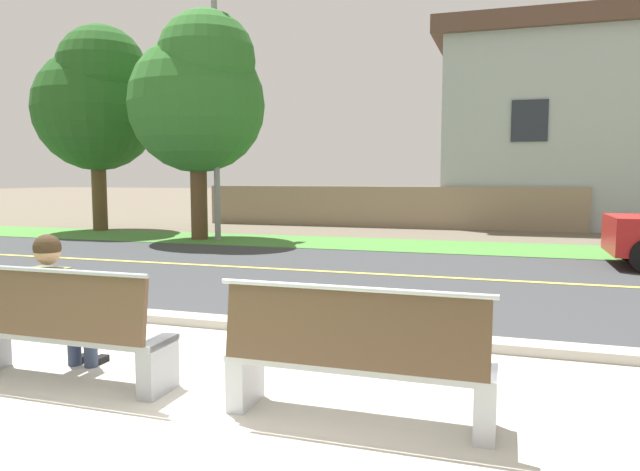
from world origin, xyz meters
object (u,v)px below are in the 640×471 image
bench_left (61,332)px  shade_tree_left (199,94)px  shade_tree_far_left (98,100)px  bench_right (356,361)px  seated_person_olive (58,300)px  streetlamp (219,80)px

bench_left → shade_tree_left: shade_tree_left is taller
bench_left → shade_tree_far_left: (-8.90, 11.85, 3.66)m
bench_right → shade_tree_left: bearing=123.9°
seated_person_olive → shade_tree_left: bearing=113.0°
shade_tree_far_left → bench_right: bearing=-46.1°
bench_left → bench_right: same height
streetlamp → shade_tree_left: (-0.49, -0.17, -0.37)m
bench_right → seated_person_olive: (-2.67, 0.17, 0.22)m
bench_left → seated_person_olive: size_ratio=1.50×
shade_tree_far_left → seated_person_olive: bearing=-53.2°
streetlamp → shade_tree_left: streetlamp is taller
shade_tree_far_left → shade_tree_left: size_ratio=1.05×
seated_person_olive → streetlamp: (-3.85, 10.43, 3.63)m
bench_right → seated_person_olive: size_ratio=1.50×
bench_left → shade_tree_left: size_ratio=0.31×
bench_right → seated_person_olive: 2.69m
bench_left → bench_right: size_ratio=1.00×
streetlamp → seated_person_olive: bearing=-69.7°
bench_right → shade_tree_far_left: 16.85m
streetlamp → shade_tree_left: size_ratio=1.25×
bench_right → streetlamp: streetlamp is taller
seated_person_olive → shade_tree_left: size_ratio=0.21×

